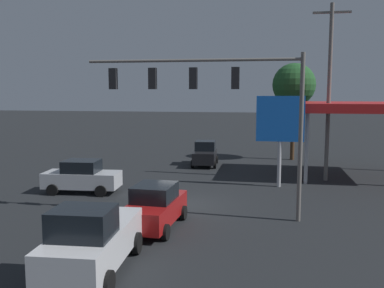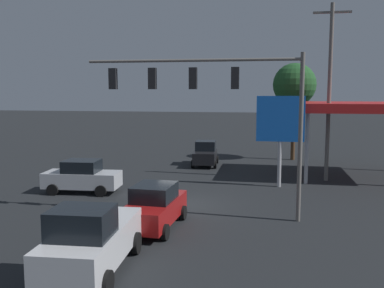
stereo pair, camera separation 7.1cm
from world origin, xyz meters
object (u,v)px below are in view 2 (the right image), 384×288
(traffic_signal_assembly, at_px, (213,92))
(sedan_waiting, at_px, (82,177))
(sedan_far, at_px, (154,206))
(price_sign, at_px, (280,122))
(street_tree, at_px, (295,85))
(utility_pole, at_px, (329,89))
(hatchback_crossing, at_px, (205,154))
(pickup_parked, at_px, (91,241))

(traffic_signal_assembly, height_order, sedan_waiting, traffic_signal_assembly)
(traffic_signal_assembly, bearing_deg, sedan_far, 42.65)
(price_sign, distance_m, street_tree, 11.43)
(price_sign, bearing_deg, street_tree, -97.29)
(utility_pole, distance_m, sedan_waiting, 16.68)
(sedan_far, xyz_separation_m, street_tree, (-6.98, -20.31, 5.52))
(price_sign, bearing_deg, hatchback_crossing, -50.52)
(hatchback_crossing, relative_size, sedan_waiting, 0.86)
(price_sign, height_order, hatchback_crossing, price_sign)
(hatchback_crossing, height_order, pickup_parked, pickup_parked)
(hatchback_crossing, height_order, sedan_waiting, hatchback_crossing)
(sedan_far, bearing_deg, pickup_parked, -5.72)
(utility_pole, height_order, street_tree, utility_pole)
(pickup_parked, relative_size, sedan_waiting, 1.17)
(utility_pole, xyz_separation_m, pickup_parked, (9.52, 16.67, -4.98))
(utility_pole, xyz_separation_m, hatchback_crossing, (8.83, -4.39, -5.14))
(traffic_signal_assembly, relative_size, street_tree, 1.21)
(price_sign, distance_m, pickup_parked, 15.81)
(sedan_far, distance_m, pickup_parked, 5.02)
(traffic_signal_assembly, relative_size, price_sign, 1.78)
(utility_pole, relative_size, price_sign, 2.04)
(sedan_far, bearing_deg, utility_pole, 146.74)
(traffic_signal_assembly, bearing_deg, price_sign, -114.72)
(sedan_far, relative_size, sedan_waiting, 1.00)
(utility_pole, xyz_separation_m, sedan_far, (8.72, 11.72, -5.14))
(traffic_signal_assembly, height_order, street_tree, street_tree)
(price_sign, relative_size, hatchback_crossing, 1.46)
(street_tree, bearing_deg, sedan_far, 71.03)
(pickup_parked, distance_m, street_tree, 26.97)
(traffic_signal_assembly, bearing_deg, sedan_waiting, -23.23)
(utility_pole, distance_m, hatchback_crossing, 11.12)
(traffic_signal_assembly, distance_m, sedan_waiting, 10.23)
(traffic_signal_assembly, bearing_deg, pickup_parked, 66.41)
(price_sign, xyz_separation_m, pickup_parked, (6.36, 14.17, -2.96))
(sedan_far, distance_m, hatchback_crossing, 16.11)
(sedan_far, xyz_separation_m, sedan_waiting, (5.94, -5.64, 0.00))
(traffic_signal_assembly, height_order, sedan_far, traffic_signal_assembly)
(sedan_waiting, xyz_separation_m, street_tree, (-12.92, -14.67, 5.52))
(pickup_parked, height_order, street_tree, street_tree)
(traffic_signal_assembly, xyz_separation_m, utility_pole, (-6.43, -9.61, 0.19))
(traffic_signal_assembly, height_order, hatchback_crossing, traffic_signal_assembly)
(sedan_waiting, bearing_deg, pickup_parked, 112.15)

